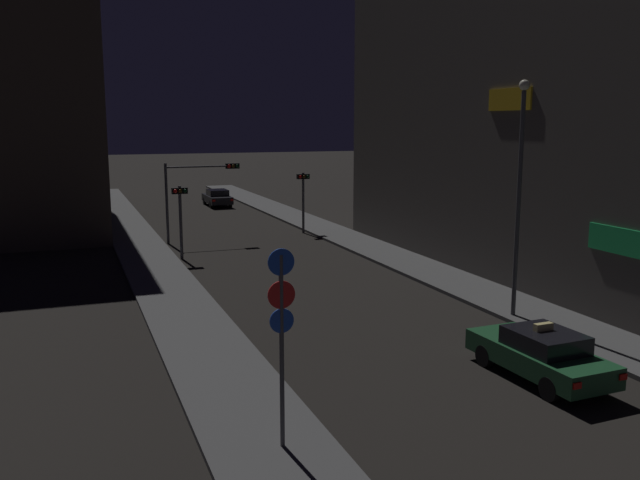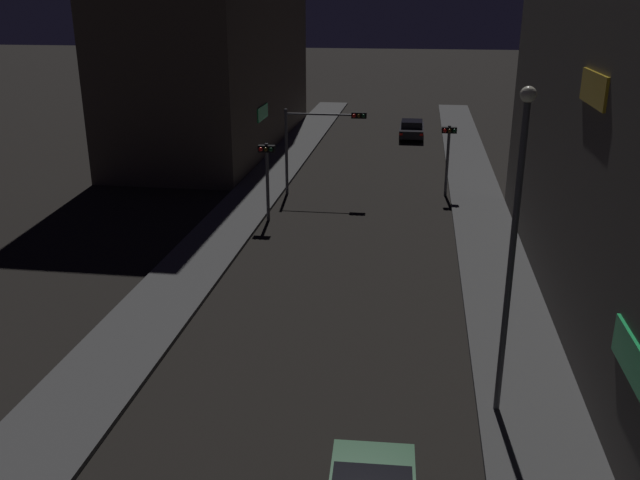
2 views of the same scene
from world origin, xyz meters
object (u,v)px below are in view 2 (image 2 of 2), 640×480
Objects in this scene: traffic_light_left_kerb at (267,166)px; far_car at (412,129)px; street_lamp_near_block at (514,236)px; traffic_light_right_kerb at (448,146)px; traffic_light_overhead at (319,133)px.

far_car is at bearing 73.19° from traffic_light_left_kerb.
far_car is 37.27m from street_lamp_near_block.
far_car is 1.15× the size of traffic_light_right_kerb.
far_car is 16.24m from traffic_light_right_kerb.
street_lamp_near_block is (2.90, -36.91, 4.24)m from far_car.
street_lamp_near_block is (0.74, -20.95, 2.20)m from traffic_light_right_kerb.
street_lamp_near_block reaches higher than traffic_light_overhead.
street_lamp_near_block is at bearing -58.01° from traffic_light_left_kerb.
traffic_light_right_kerb is (8.73, 5.78, 0.04)m from traffic_light_left_kerb.
traffic_light_right_kerb is at bearing 33.51° from traffic_light_left_kerb.
traffic_light_left_kerb reaches higher than far_car.
far_car is 1.16× the size of traffic_light_left_kerb.
traffic_light_overhead is at bearing -172.29° from traffic_light_right_kerb.
street_lamp_near_block reaches higher than traffic_light_left_kerb.
traffic_light_left_kerb is (-1.78, -4.84, -0.74)m from traffic_light_overhead.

